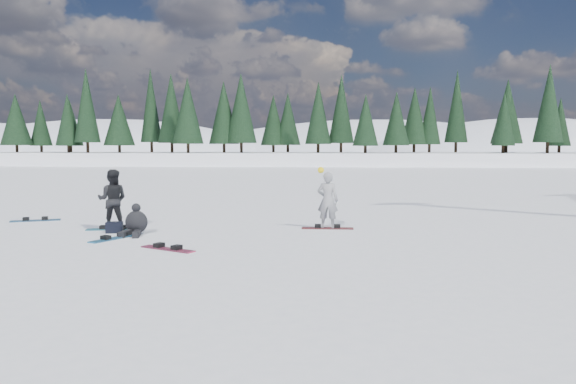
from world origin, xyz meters
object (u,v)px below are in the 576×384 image
Objects in this scene: seated_rider at (136,223)px; snowboard_loose_b at (168,249)px; snowboarder_man at (112,200)px; snowboard_loose_a at (114,238)px; gear_bag at (114,227)px; snowboarder_woman at (328,200)px; snowboard_loose_c at (36,221)px.

snowboard_loose_b is at bearing -58.50° from seated_rider.
snowboard_loose_a is at bearing 103.80° from snowboarder_man.
gear_bag reaches higher than snowboard_loose_b.
snowboarder_woman reaches higher than snowboard_loose_a.
gear_bag is 4.09m from snowboard_loose_c.
snowboarder_woman is 1.04× the size of snowboarder_man.
snowboarder_man reaches higher than snowboard_loose_c.
snowboarder_woman is 5.42m from seated_rider.
gear_bag is 1.09m from snowboard_loose_a.
snowboard_loose_a is at bearing -116.14° from seated_rider.
seated_rider is at bearing 3.21° from snowboard_loose_a.
gear_bag is (-5.92, -1.13, -0.69)m from snowboarder_woman.
snowboarder_man reaches higher than gear_bag.
snowboard_loose_b is at bearing -47.48° from gear_bag.
snowboarder_woman is at bearing -42.86° from snowboard_loose_a.
gear_bag is 0.30× the size of snowboard_loose_c.
snowboarder_man is 3.87× the size of gear_bag.
snowboard_loose_a is at bearing -69.42° from gear_bag.
snowboarder_woman is 4.02× the size of gear_bag.
snowboard_loose_c is at bearing 147.48° from gear_bag.
snowboarder_man is 3.70m from snowboard_loose_c.
snowboard_loose_a is at bearing 30.12° from snowboarder_woman.
snowboarder_man is at bearing 136.65° from seated_rider.
seated_rider reaches higher than gear_bag.
seated_rider is at bearing 131.87° from snowboarder_man.
snowboard_loose_a is (-0.32, -0.76, -0.31)m from seated_rider.
snowboarder_man is 1.35m from seated_rider.
snowboard_loose_b is 1.00× the size of snowboard_loose_c.
snowboard_loose_a is (-5.54, -2.15, -0.83)m from snowboarder_woman.
snowboarder_woman reaches higher than snowboard_loose_b.
snowboard_loose_a is (0.38, -1.02, -0.14)m from gear_bag.
snowboard_loose_b is (2.19, -2.39, -0.14)m from gear_bag.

